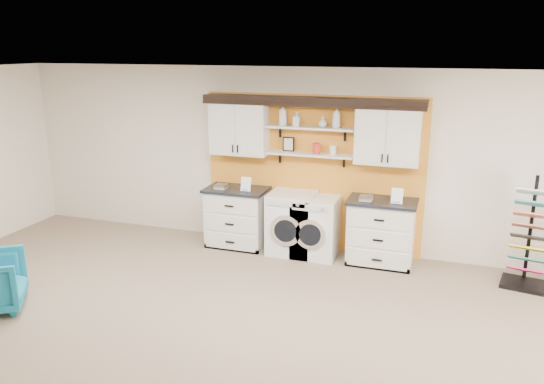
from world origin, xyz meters
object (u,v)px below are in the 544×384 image
(base_cabinet_left, at_px, (237,217))
(dryer, at_px, (316,227))
(sample_rack, at_px, (527,251))
(base_cabinet_right, at_px, (381,232))
(washer, at_px, (292,223))

(base_cabinet_left, distance_m, dryer, 1.29)
(dryer, distance_m, sample_rack, 2.91)
(base_cabinet_right, distance_m, washer, 1.35)
(dryer, xyz_separation_m, sample_rack, (2.90, -0.16, 0.03))
(washer, bearing_deg, base_cabinet_right, 0.14)
(washer, xyz_separation_m, dryer, (0.38, 0.00, -0.02))
(base_cabinet_right, height_order, washer, base_cabinet_right)
(base_cabinet_left, xyz_separation_m, washer, (0.91, -0.00, 0.00))
(washer, bearing_deg, dryer, 0.00)
(base_cabinet_right, xyz_separation_m, washer, (-1.35, -0.00, -0.01))
(base_cabinet_left, xyz_separation_m, sample_rack, (4.19, -0.17, 0.02))
(base_cabinet_left, height_order, sample_rack, sample_rack)
(base_cabinet_left, distance_m, base_cabinet_right, 2.26)
(dryer, bearing_deg, washer, -180.00)
(base_cabinet_left, distance_m, washer, 0.91)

